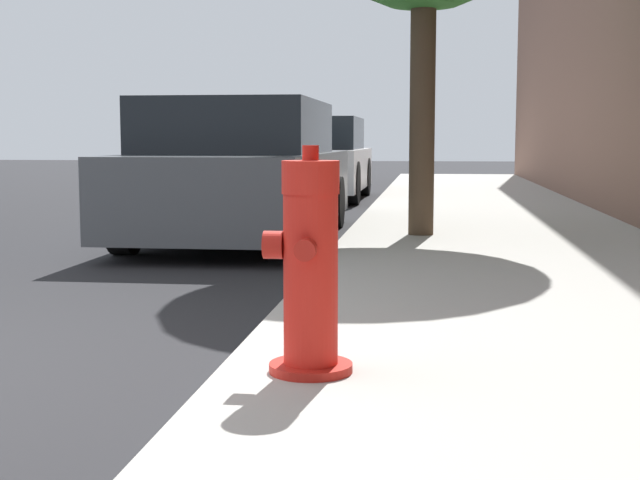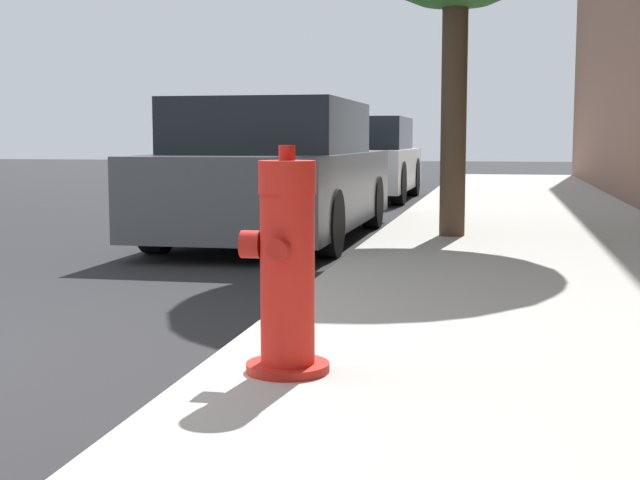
{
  "view_description": "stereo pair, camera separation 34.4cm",
  "coord_description": "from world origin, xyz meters",
  "views": [
    {
      "loc": [
        2.62,
        -3.38,
        1.06
      ],
      "look_at": [
        2.04,
        1.17,
        0.54
      ],
      "focal_mm": 50.0,
      "sensor_mm": 36.0,
      "label": 1
    },
    {
      "loc": [
        2.96,
        -3.33,
        1.06
      ],
      "look_at": [
        2.04,
        1.17,
        0.54
      ],
      "focal_mm": 50.0,
      "sensor_mm": 36.0,
      "label": 2
    }
  ],
  "objects": [
    {
      "name": "parked_car_near",
      "position": [
        0.63,
        5.78,
        0.7
      ],
      "size": [
        1.84,
        4.41,
        1.45
      ],
      "color": "#4C5156",
      "rests_on": "ground_plane"
    },
    {
      "name": "fire_hydrant",
      "position": [
        2.16,
        -0.03,
        0.56
      ],
      "size": [
        0.35,
        0.34,
        0.88
      ],
      "color": "red",
      "rests_on": "sidewalk_slab"
    },
    {
      "name": "sidewalk_slab",
      "position": [
        3.25,
        0.0,
        0.08
      ],
      "size": [
        2.92,
        40.0,
        0.16
      ],
      "color": "#A8A59E",
      "rests_on": "ground_plane"
    },
    {
      "name": "parked_car_mid",
      "position": [
        0.53,
        12.12,
        0.7
      ],
      "size": [
        1.83,
        3.93,
        1.43
      ],
      "color": "silver",
      "rests_on": "ground_plane"
    }
  ]
}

